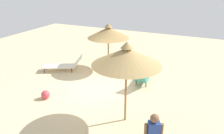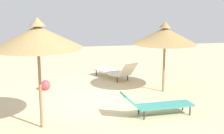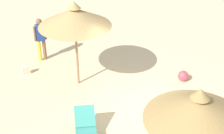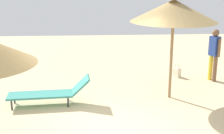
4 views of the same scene
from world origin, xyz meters
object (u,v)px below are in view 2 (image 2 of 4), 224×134
(lounge_chair_back, at_px, (156,104))
(beach_ball, at_px, (45,85))
(parasol_umbrella_far_right, at_px, (165,36))
(parasol_umbrella_far_left, at_px, (38,37))
(lounge_chair_near_right, at_px, (116,71))

(lounge_chair_back, distance_m, beach_ball, 4.62)
(parasol_umbrella_far_right, bearing_deg, beach_ball, 77.51)
(parasol_umbrella_far_right, relative_size, lounge_chair_back, 1.16)
(parasol_umbrella_far_left, height_order, lounge_chair_near_right, parasol_umbrella_far_left)
(lounge_chair_back, relative_size, lounge_chair_near_right, 0.98)
(parasol_umbrella_far_left, distance_m, lounge_chair_back, 3.89)
(parasol_umbrella_far_right, bearing_deg, parasol_umbrella_far_left, 122.20)
(lounge_chair_near_right, bearing_deg, beach_ball, 111.18)
(parasol_umbrella_far_right, height_order, parasol_umbrella_far_left, parasol_umbrella_far_left)
(lounge_chair_back, bearing_deg, parasol_umbrella_far_left, 95.85)
(lounge_chair_near_right, bearing_deg, lounge_chair_back, -175.20)
(parasol_umbrella_far_left, height_order, beach_ball, parasol_umbrella_far_left)
(parasol_umbrella_far_left, distance_m, beach_ball, 4.27)
(parasol_umbrella_far_left, xyz_separation_m, lounge_chair_back, (0.33, -3.26, -2.08))
(lounge_chair_back, distance_m, lounge_chair_near_right, 4.42)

